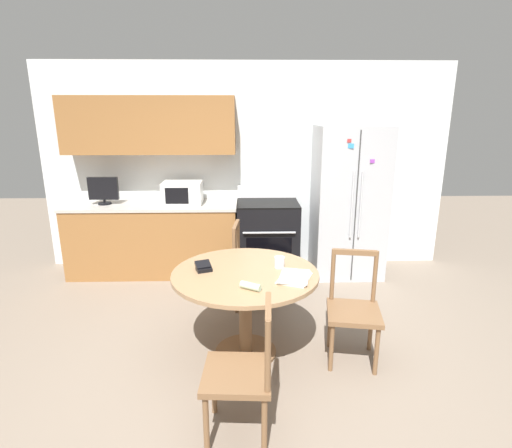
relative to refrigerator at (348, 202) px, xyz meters
The scene contains 15 objects.
ground_plane 2.73m from the refrigerator, 119.50° to the right, with size 14.00×14.00×0.00m, color gray.
back_wall 1.69m from the refrigerator, 167.06° to the left, with size 5.20×0.44×2.60m.
kitchen_counter 2.47m from the refrigerator, behind, with size 2.10×0.64×0.90m.
refrigerator is the anchor object (origin of this frame).
oven_range 1.09m from the refrigerator, behind, with size 0.75×0.68×1.08m.
microwave 2.04m from the refrigerator, behind, with size 0.47×0.35×0.27m.
countertop_tv 3.01m from the refrigerator, behind, with size 0.36×0.16×0.34m.
dining_table 2.22m from the refrigerator, 125.51° to the right, with size 1.19×1.19×0.74m.
dining_chair_right 1.98m from the refrigerator, 101.91° to the right, with size 0.48×0.48×0.90m.
dining_chair_near 3.00m from the refrigerator, 115.93° to the right, with size 0.44×0.44×0.90m.
dining_chair_far 1.59m from the refrigerator, 143.16° to the right, with size 0.46×0.46×0.90m.
candle_glass 1.96m from the refrigerator, 120.32° to the right, with size 0.09×0.09×0.09m.
folded_napkin 2.45m from the refrigerator, 120.26° to the right, with size 0.16×0.13×0.05m.
wallet 2.38m from the refrigerator, 132.92° to the right, with size 0.16×0.16×0.07m.
mail_stack 2.13m from the refrigerator, 114.83° to the right, with size 0.32×0.36×0.02m.
Camera 1 is at (0.00, -2.55, 1.98)m, focal length 28.00 mm.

